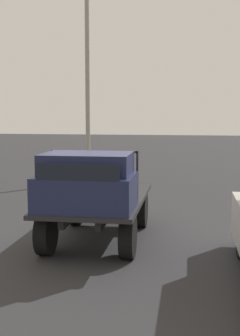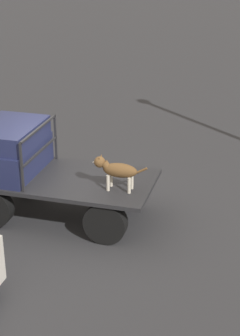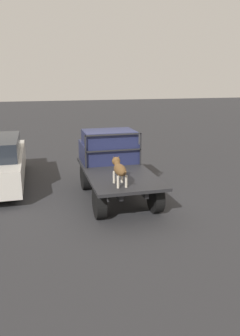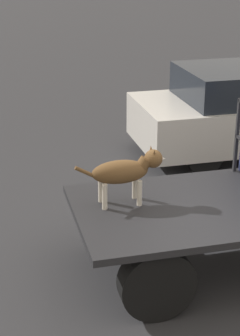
{
  "view_description": "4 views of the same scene",
  "coord_description": "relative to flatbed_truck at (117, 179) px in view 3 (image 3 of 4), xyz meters",
  "views": [
    {
      "loc": [
        9.02,
        1.78,
        2.59
      ],
      "look_at": [
        -1.27,
        0.25,
        1.3
      ],
      "focal_mm": 50.0,
      "sensor_mm": 36.0,
      "label": 1
    },
    {
      "loc": [
        -3.79,
        9.28,
        5.39
      ],
      "look_at": [
        -1.27,
        0.25,
        1.3
      ],
      "focal_mm": 60.0,
      "sensor_mm": 36.0,
      "label": 2
    },
    {
      "loc": [
        -8.6,
        2.14,
        3.43
      ],
      "look_at": [
        -1.27,
        0.25,
        1.3
      ],
      "focal_mm": 35.0,
      "sensor_mm": 36.0,
      "label": 3
    },
    {
      "loc": [
        -2.69,
        -5.36,
        3.65
      ],
      "look_at": [
        -1.27,
        0.25,
        1.3
      ],
      "focal_mm": 60.0,
      "sensor_mm": 36.0,
      "label": 4
    }
  ],
  "objects": [
    {
      "name": "dog",
      "position": [
        -1.19,
        0.25,
        0.65
      ],
      "size": [
        1.05,
        0.27,
        0.65
      ],
      "rotation": [
        0.0,
        0.0,
        0.09
      ],
      "color": "beige",
      "rests_on": "flatbed_truck"
    },
    {
      "name": "ground_plane",
      "position": [
        0.0,
        0.0,
        -0.6
      ],
      "size": [
        80.0,
        80.0,
        0.0
      ],
      "primitive_type": "plane",
      "color": "#2D2D30"
    },
    {
      "name": "truck_headboard",
      "position": [
        0.41,
        0.0,
        0.89
      ],
      "size": [
        0.04,
        1.68,
        0.97
      ],
      "color": "#232326",
      "rests_on": "flatbed_truck"
    },
    {
      "name": "flatbed_truck",
      "position": [
        0.0,
        0.0,
        0.0
      ],
      "size": [
        3.64,
        1.8,
        0.86
      ],
      "color": "black",
      "rests_on": "ground"
    },
    {
      "name": "truck_cab",
      "position": [
        1.1,
        0.0,
        0.72
      ],
      "size": [
        1.29,
        1.68,
        0.98
      ],
      "color": "#1E2347",
      "rests_on": "flatbed_truck"
    }
  ]
}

